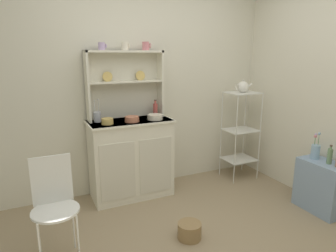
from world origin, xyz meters
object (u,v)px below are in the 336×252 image
at_px(bakers_rack, 241,127).
at_px(flower_vase, 315,151).
at_px(cup_lilac_0, 102,46).
at_px(wire_chair, 54,200).
at_px(bowl_mixing_large, 107,121).
at_px(floor_basket, 189,231).
at_px(utensil_jar, 97,117).
at_px(jam_bottle, 155,110).
at_px(hutch_cabinet, 131,158).
at_px(hutch_shelf_unit, 124,80).
at_px(side_shelf_blue, 321,186).
at_px(oil_bottle, 330,156).
at_px(porcelain_teapot, 243,87).

distance_m(bakers_rack, flower_vase, 0.99).
height_order(cup_lilac_0, flower_vase, cup_lilac_0).
relative_size(wire_chair, bowl_mixing_large, 6.88).
bearing_deg(floor_basket, utensil_jar, 115.96).
xyz_separation_m(wire_chair, flower_vase, (2.58, -0.23, 0.11)).
bearing_deg(utensil_jar, jam_bottle, 0.67).
bearing_deg(bakers_rack, floor_basket, -143.37).
distance_m(bakers_rack, cup_lilac_0, 2.00).
bearing_deg(hutch_cabinet, wire_chair, -137.45).
xyz_separation_m(hutch_shelf_unit, side_shelf_blue, (1.69, -1.34, -1.06)).
bearing_deg(utensil_jar, floor_basket, -64.04).
bearing_deg(oil_bottle, bowl_mixing_large, 149.66).
bearing_deg(wire_chair, side_shelf_blue, -35.41).
xyz_separation_m(bowl_mixing_large, porcelain_teapot, (1.74, -0.01, 0.28)).
relative_size(jam_bottle, porcelain_teapot, 0.85).
bearing_deg(utensil_jar, hutch_shelf_unit, 13.96).
height_order(wire_chair, bowl_mixing_large, bowl_mixing_large).
distance_m(floor_basket, flower_vase, 1.59).
height_order(jam_bottle, porcelain_teapot, porcelain_teapot).
height_order(utensil_jar, flower_vase, utensil_jar).
bearing_deg(side_shelf_blue, wire_chair, 172.17).
xyz_separation_m(bowl_mixing_large, flower_vase, (1.96, -0.98, -0.31)).
xyz_separation_m(cup_lilac_0, flower_vase, (1.93, -1.17, -1.07)).
bearing_deg(jam_bottle, bowl_mixing_large, -165.39).
relative_size(side_shelf_blue, porcelain_teapot, 2.33).
distance_m(side_shelf_blue, cup_lilac_0, 2.73).
bearing_deg(cup_lilac_0, hutch_cabinet, -26.66).
height_order(side_shelf_blue, oil_bottle, oil_bottle).
xyz_separation_m(side_shelf_blue, bowl_mixing_large, (-1.96, 1.10, 0.66)).
height_order(porcelain_teapot, flower_vase, porcelain_teapot).
distance_m(floor_basket, porcelain_teapot, 1.95).
bearing_deg(flower_vase, bakers_rack, 102.60).
bearing_deg(utensil_jar, oil_bottle, -32.59).
bearing_deg(wire_chair, jam_bottle, 8.66).
height_order(bakers_rack, oil_bottle, bakers_rack).
bearing_deg(bakers_rack, oil_bottle, -79.22).
bearing_deg(flower_vase, wire_chair, 174.81).
height_order(bakers_rack, porcelain_teapot, porcelain_teapot).
distance_m(floor_basket, cup_lilac_0, 2.04).
height_order(side_shelf_blue, flower_vase, flower_vase).
bearing_deg(bowl_mixing_large, oil_bottle, -30.34).
bearing_deg(hutch_cabinet, flower_vase, -31.91).
distance_m(side_shelf_blue, flower_vase, 0.37).
xyz_separation_m(jam_bottle, utensil_jar, (-0.68, -0.01, -0.02)).
bearing_deg(hutch_cabinet, floor_basket, -79.14).
xyz_separation_m(side_shelf_blue, floor_basket, (-1.49, 0.14, -0.20)).
distance_m(cup_lilac_0, utensil_jar, 0.75).
xyz_separation_m(hutch_cabinet, floor_basket, (0.20, -1.03, -0.39)).
xyz_separation_m(bakers_rack, porcelain_teapot, (-0.00, 0.00, 0.52)).
relative_size(hutch_cabinet, jam_bottle, 4.72).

